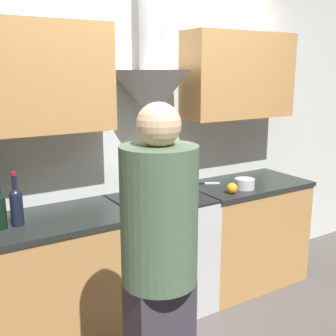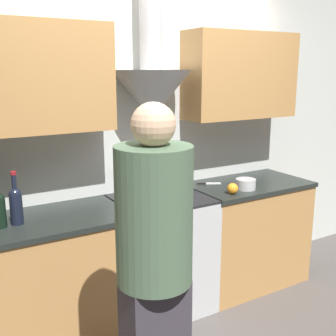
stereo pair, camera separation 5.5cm
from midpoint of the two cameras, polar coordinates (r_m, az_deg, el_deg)
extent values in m
plane|color=#4C4744|center=(3.31, 1.81, -20.81)|extent=(12.00, 12.00, 0.00)
cube|color=silver|center=(3.36, -4.35, 3.75)|extent=(8.40, 0.06, 2.60)
cone|color=#B7BABC|center=(3.15, -2.82, 9.88)|extent=(0.59, 0.59, 0.36)
cylinder|color=#B7BABC|center=(3.17, -2.93, 19.51)|extent=(0.17, 0.17, 0.70)
cube|color=#B27F47|center=(3.65, 9.11, 12.25)|extent=(1.01, 0.32, 0.70)
cube|color=#B27F47|center=(2.99, -21.34, -15.91)|extent=(1.58, 0.60, 0.87)
cube|color=black|center=(2.81, -22.12, -7.73)|extent=(1.61, 0.62, 0.03)
cube|color=#B27F47|center=(3.81, 9.85, -8.79)|extent=(1.01, 0.60, 0.87)
cube|color=black|center=(3.66, 10.13, -2.17)|extent=(1.03, 0.62, 0.03)
cube|color=#B7BABC|center=(3.34, -1.40, -11.70)|extent=(0.69, 0.60, 0.89)
cube|color=black|center=(3.13, 1.42, -14.21)|extent=(0.49, 0.01, 0.40)
cube|color=black|center=(3.17, -1.45, -4.23)|extent=(0.69, 0.60, 0.02)
cube|color=#B7BABC|center=(3.42, -3.75, -4.03)|extent=(0.69, 0.06, 0.10)
cylinder|color=black|center=(2.75, -22.33, -5.83)|extent=(0.08, 0.08, 0.18)
cylinder|color=black|center=(2.77, -20.34, -5.36)|extent=(0.08, 0.08, 0.19)
sphere|color=black|center=(2.74, -20.50, -3.44)|extent=(0.08, 0.08, 0.08)
cylinder|color=black|center=(2.73, -20.61, -2.03)|extent=(0.03, 0.03, 0.10)
cylinder|color=maroon|center=(2.71, -20.72, -0.73)|extent=(0.03, 0.03, 0.02)
cylinder|color=#B7BABC|center=(3.11, -4.35, -3.02)|extent=(0.23, 0.23, 0.14)
cylinder|color=#B7BABC|center=(3.26, 0.61, -2.75)|extent=(0.25, 0.25, 0.09)
sphere|color=orange|center=(3.30, 8.19, -2.73)|extent=(0.09, 0.09, 0.09)
cylinder|color=#B7BABC|center=(3.45, 9.90, -2.10)|extent=(0.16, 0.16, 0.08)
cube|color=silver|center=(3.57, 5.56, -2.06)|extent=(0.13, 0.09, 0.01)
cube|color=black|center=(3.56, 3.94, -2.10)|extent=(0.08, 0.05, 0.01)
cylinder|color=#4C664C|center=(1.85, -2.07, -6.46)|extent=(0.34, 0.34, 0.62)
sphere|color=#E0B28E|center=(1.75, -2.17, 5.87)|extent=(0.19, 0.19, 0.19)
camera|label=1|loc=(0.03, -90.52, -0.12)|focal=45.00mm
camera|label=2|loc=(0.03, 89.48, 0.12)|focal=45.00mm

